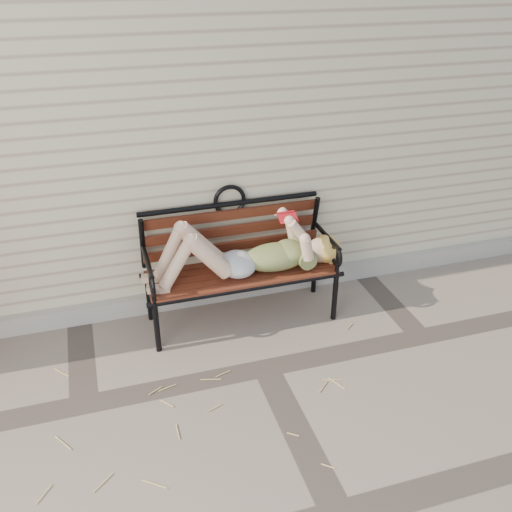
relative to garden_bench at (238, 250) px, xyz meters
name	(u,v)px	position (x,y,z in m)	size (l,w,h in m)	color
ground	(266,368)	(0.00, -0.74, -0.58)	(80.00, 80.00, 0.00)	#78675C
house_wall	(177,71)	(0.00, 2.26, 0.92)	(8.00, 4.00, 3.00)	beige
foundation_strip	(231,290)	(0.00, 0.23, -0.50)	(8.00, 0.10, 0.15)	#A29F92
garden_bench	(238,250)	(0.00, 0.00, 0.00)	(1.59, 0.63, 1.03)	black
reading_woman	(244,253)	(0.01, -0.13, 0.03)	(1.50, 0.34, 0.47)	#093744
straw_scatter	(196,423)	(-0.59, -1.11, -0.57)	(3.04, 1.69, 0.01)	tan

